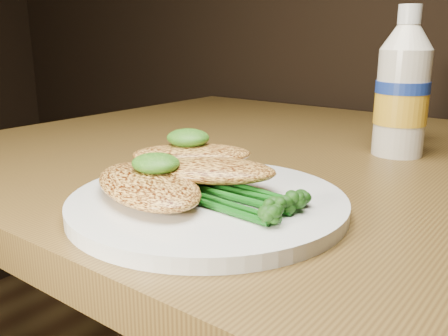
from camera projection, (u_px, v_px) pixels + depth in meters
The scene contains 9 objects.
plate at pixel (208, 203), 0.46m from camera, with size 0.26×0.26×0.01m, color silver.
chicken_front at pixel (148, 185), 0.45m from camera, with size 0.15×0.08×0.02m, color #EEAD4B.
chicken_mid at pixel (204, 169), 0.47m from camera, with size 0.14×0.07×0.02m, color #EEAD4B.
chicken_back at pixel (192, 154), 0.50m from camera, with size 0.12×0.06×0.02m, color #EEAD4B.
pesto_front at pixel (156, 163), 0.45m from camera, with size 0.05×0.04×0.02m, color #0A3207.
pesto_back at pixel (188, 138), 0.51m from camera, with size 0.05×0.04×0.02m, color #0A3207.
broccolini_bundle at pixel (243, 193), 0.43m from camera, with size 0.13×0.10×0.02m, color #114E11, non-canonical shape.
mayo_bottle at pixel (403, 82), 0.64m from camera, with size 0.07×0.07×0.19m, color beige, non-canonical shape.
pepper_grinder at pixel (396, 105), 0.73m from camera, with size 0.05×0.05×0.11m, color black, non-canonical shape.
Camera 1 is at (0.20, 0.46, 0.91)m, focal length 39.19 mm.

